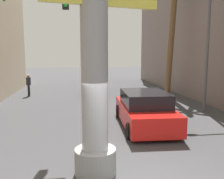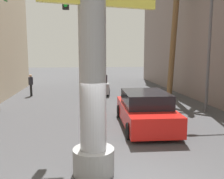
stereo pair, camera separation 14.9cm
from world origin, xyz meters
name	(u,v)px [view 2 (the right image)]	position (x,y,z in m)	size (l,w,h in m)	color
ground_plane	(101,106)	(0.00, 10.00, 0.00)	(88.54, 88.54, 0.00)	#424244
street_lamp	(204,38)	(5.44, 7.94, 4.03)	(2.16, 0.28, 6.67)	#59595E
car_lead	(145,110)	(1.63, 5.55, 0.74)	(2.31, 4.81, 1.56)	black
car_far	(96,84)	(0.08, 15.44, 0.73)	(1.98, 4.36, 1.56)	black
palm_tree_mid_right	(175,27)	(5.64, 12.79, 5.16)	(3.20, 3.00, 8.66)	brown
pedestrian_far_left	(31,83)	(-4.97, 14.44, 0.98)	(0.44, 0.44, 1.67)	black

